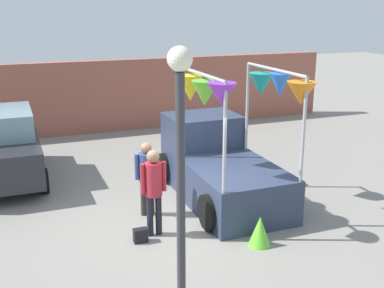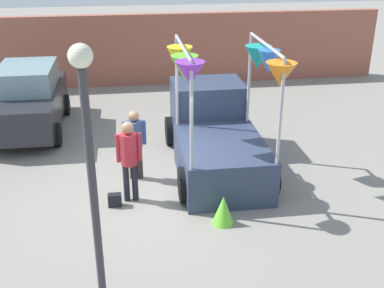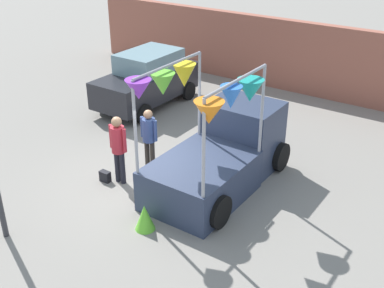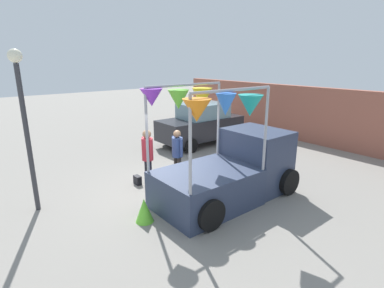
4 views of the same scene
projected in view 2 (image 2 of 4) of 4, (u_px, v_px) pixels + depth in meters
name	position (u px, v px, depth m)	size (l,w,h in m)	color
ground_plane	(162.00, 191.00, 10.70)	(60.00, 60.00, 0.00)	gray
vendor_truck	(214.00, 129.00, 11.63)	(2.53, 4.16, 3.18)	#2D3851
parked_car	(29.00, 99.00, 13.65)	(1.88, 4.00, 1.88)	#26262B
person_customer	(129.00, 154.00, 9.91)	(0.53, 0.34, 1.80)	black
person_vendor	(135.00, 139.00, 10.88)	(0.53, 0.34, 1.67)	#2D2823
handbag	(115.00, 200.00, 10.07)	(0.28, 0.16, 0.28)	black
street_lamp	(89.00, 148.00, 6.47)	(0.32, 0.32, 4.03)	#333338
brick_boundary_wall	(142.00, 50.00, 17.77)	(18.00, 0.36, 2.60)	#9E5947
folded_kite_bundle_lime	(223.00, 210.00, 9.41)	(0.44, 0.44, 0.60)	#66CC33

